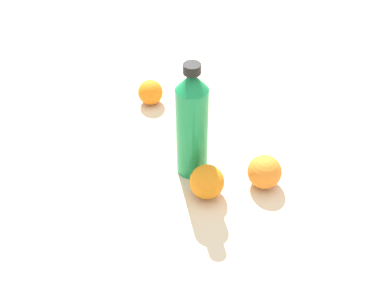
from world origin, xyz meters
TOP-DOWN VIEW (x-y plane):
  - ground_plane at (0.00, 0.00)m, footprint 2.40×2.40m
  - water_bottle at (0.02, 0.01)m, footprint 0.07×0.07m
  - orange_0 at (-0.14, 0.07)m, footprint 0.08×0.08m
  - orange_1 at (0.14, -0.27)m, footprint 0.07×0.07m
  - orange_2 at (-0.01, 0.10)m, footprint 0.08×0.08m

SIDE VIEW (x-z plane):
  - ground_plane at x=0.00m, z-range 0.00..0.00m
  - orange_1 at x=0.14m, z-range 0.00..0.07m
  - orange_2 at x=-0.01m, z-range 0.00..0.08m
  - orange_0 at x=-0.14m, z-range 0.00..0.08m
  - water_bottle at x=0.02m, z-range -0.01..0.29m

